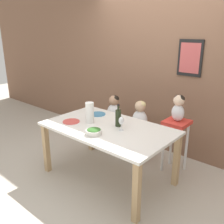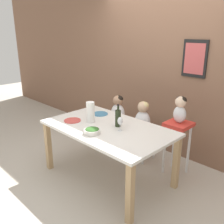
# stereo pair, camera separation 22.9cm
# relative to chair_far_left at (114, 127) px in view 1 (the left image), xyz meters

# --- Properties ---
(ground_plane) EXTENTS (14.00, 14.00, 0.00)m
(ground_plane) POSITION_rel_chair_far_left_xyz_m (0.54, -0.75, -0.37)
(ground_plane) COLOR #BCB2A3
(wall_back) EXTENTS (10.00, 0.09, 2.70)m
(wall_back) POSITION_rel_chair_far_left_xyz_m (0.54, 0.51, 0.98)
(wall_back) COLOR brown
(wall_back) RESTS_ON ground_plane
(dining_table) EXTENTS (1.66, 1.00, 0.74)m
(dining_table) POSITION_rel_chair_far_left_xyz_m (0.54, -0.75, 0.28)
(dining_table) COLOR white
(dining_table) RESTS_ON ground_plane
(chair_far_left) EXTENTS (0.37, 0.39, 0.44)m
(chair_far_left) POSITION_rel_chair_far_left_xyz_m (0.00, 0.00, 0.00)
(chair_far_left) COLOR silver
(chair_far_left) RESTS_ON ground_plane
(chair_far_center) EXTENTS (0.37, 0.39, 0.44)m
(chair_far_center) POSITION_rel_chair_far_left_xyz_m (0.52, 0.00, 0.00)
(chair_far_center) COLOR silver
(chair_far_center) RESTS_ON ground_plane
(chair_right_highchair) EXTENTS (0.31, 0.33, 0.75)m
(chair_right_highchair) POSITION_rel_chair_far_left_xyz_m (1.12, 0.00, 0.20)
(chair_right_highchair) COLOR silver
(chair_right_highchair) RESTS_ON ground_plane
(person_child_left) EXTENTS (0.25, 0.20, 0.47)m
(person_child_left) POSITION_rel_chair_far_left_xyz_m (0.00, 0.00, 0.31)
(person_child_left) COLOR silver
(person_child_left) RESTS_ON chair_far_left
(person_child_center) EXTENTS (0.25, 0.20, 0.47)m
(person_child_center) POSITION_rel_chair_far_left_xyz_m (0.52, 0.00, 0.31)
(person_child_center) COLOR silver
(person_child_center) RESTS_ON chair_far_center
(person_baby_right) EXTENTS (0.17, 0.15, 0.36)m
(person_baby_right) POSITION_rel_chair_far_left_xyz_m (1.12, 0.00, 0.59)
(person_baby_right) COLOR silver
(person_baby_right) RESTS_ON chair_right_highchair
(wine_bottle) EXTENTS (0.07, 0.07, 0.30)m
(wine_bottle) POSITION_rel_chair_far_left_xyz_m (0.62, -0.65, 0.49)
(wine_bottle) COLOR #232D19
(wine_bottle) RESTS_ON dining_table
(paper_towel_roll) EXTENTS (0.11, 0.11, 0.28)m
(paper_towel_roll) POSITION_rel_chair_far_left_xyz_m (0.25, -0.79, 0.51)
(paper_towel_roll) COLOR white
(paper_towel_roll) RESTS_ON dining_table
(wine_glass_near) EXTENTS (0.07, 0.07, 0.18)m
(wine_glass_near) POSITION_rel_chair_far_left_xyz_m (0.74, -0.74, 0.50)
(wine_glass_near) COLOR white
(wine_glass_near) RESTS_ON dining_table
(salad_bowl_large) EXTENTS (0.19, 0.19, 0.07)m
(salad_bowl_large) POSITION_rel_chair_far_left_xyz_m (0.57, -1.04, 0.41)
(salad_bowl_large) COLOR silver
(salad_bowl_large) RESTS_ON dining_table
(dinner_plate_front_left) EXTENTS (0.23, 0.23, 0.01)m
(dinner_plate_front_left) POSITION_rel_chair_far_left_xyz_m (0.04, -0.94, 0.38)
(dinner_plate_front_left) COLOR #D14C47
(dinner_plate_front_left) RESTS_ON dining_table
(dinner_plate_back_left) EXTENTS (0.23, 0.23, 0.01)m
(dinner_plate_back_left) POSITION_rel_chair_far_left_xyz_m (0.10, -0.49, 0.38)
(dinner_plate_back_left) COLOR teal
(dinner_plate_back_left) RESTS_ON dining_table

